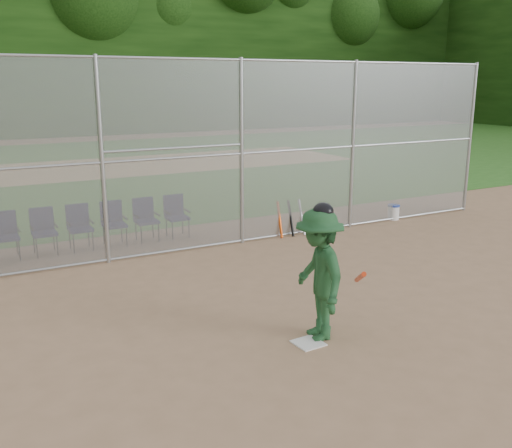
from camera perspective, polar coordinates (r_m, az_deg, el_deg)
name	(u,v)px	position (r m, az deg, el deg)	size (l,w,h in m)	color
ground	(340,337)	(8.30, 8.42, -11.13)	(100.00, 100.00, 0.00)	#A57E5C
grass_strip	(76,169)	(24.64, -17.53, 5.24)	(100.00, 100.00, 0.00)	#2C671E
dirt_patch_far	(76,169)	(24.64, -17.53, 5.25)	(24.00, 24.00, 0.00)	tan
backstop_fence	(199,153)	(11.96, -5.76, 7.08)	(16.09, 0.09, 4.00)	gray
treeline	(56,32)	(26.43, -19.34, 17.64)	(81.00, 60.00, 11.00)	black
home_plate	(308,343)	(8.05, 5.25, -11.77)	(0.38, 0.38, 0.02)	silver
batter_at_plate	(319,274)	(7.91, 6.30, -4.99)	(1.11, 1.42, 1.94)	#1E4C27
water_cooler	(393,212)	(15.31, 13.58, 1.18)	(0.31, 0.31, 0.39)	white
spare_bats	(291,218)	(13.29, 3.49, 0.58)	(0.66, 0.33, 0.84)	#D84C14
chair_3	(6,237)	(12.51, -23.70, -1.16)	(0.54, 0.52, 0.96)	#0F1139
chair_4	(44,232)	(12.58, -20.40, -0.77)	(0.54, 0.52, 0.96)	#0F1139
chair_5	(80,228)	(12.70, -17.16, -0.38)	(0.54, 0.52, 0.96)	#0F1139
chair_6	(114,224)	(12.85, -13.97, 0.00)	(0.54, 0.52, 0.96)	#0F1139
chair_7	(147,220)	(13.04, -10.88, 0.37)	(0.54, 0.52, 0.96)	#0F1139
chair_8	(177,217)	(13.27, -7.88, 0.73)	(0.54, 0.52, 0.96)	#0F1139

